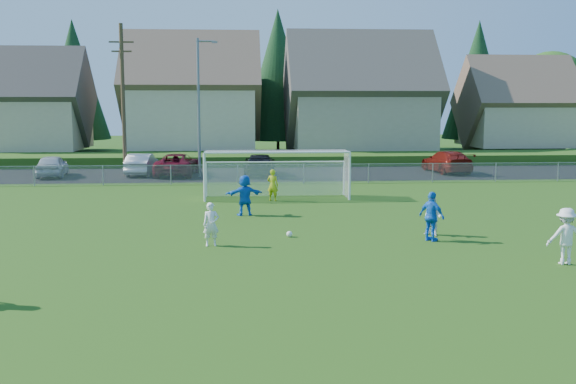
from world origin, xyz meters
The scene contains 21 objects.
ground centered at (0.00, 0.00, 0.00)m, with size 160.00×160.00×0.00m, color #193D0C.
asphalt_lot centered at (0.00, 27.50, 0.01)m, with size 60.00×60.00×0.00m, color black.
grass_embankment centered at (0.00, 35.00, 0.40)m, with size 70.00×6.00×0.80m, color #1E420F.
soccer_ball centered at (-0.10, 5.93, 0.11)m, with size 0.22×0.22×0.22m, color white.
player_white_a centered at (-2.93, 4.60, 0.76)m, with size 0.55×0.36×1.52m, color white.
player_white_b centered at (5.25, 5.77, 0.71)m, with size 0.69×0.54×1.42m, color white.
player_white_c centered at (8.06, 1.13, 0.88)m, with size 1.13×0.65×1.76m, color white.
player_blue_a centered at (4.93, 4.84, 0.90)m, with size 1.05×0.44×1.79m, color blue.
player_blue_b centered at (-1.70, 10.83, 0.90)m, with size 1.66×0.53×1.79m, color blue.
goalkeeper centered at (-0.24, 15.02, 0.80)m, with size 0.58×0.38×1.60m, color #CAD118.
car_a centered at (-14.26, 26.88, 0.73)m, with size 1.72×4.28×1.46m, color #B6BBBE.
car_b centered at (-8.48, 27.55, 0.73)m, with size 1.54×4.42×1.46m, color #BDBDBD.
car_c centered at (-6.06, 27.01, 0.74)m, with size 2.47×5.36×1.49m, color maroon.
car_d centered at (-0.51, 26.75, 0.72)m, with size 2.01×4.94×1.43m, color black.
car_g centered at (12.61, 27.49, 0.76)m, with size 2.14×5.27×1.53m, color maroon.
soccer_goal centered at (0.00, 16.05, 1.63)m, with size 7.42×1.90×2.50m.
chainlink_fence centered at (0.00, 22.00, 0.63)m, with size 52.06×0.06×1.20m.
streetlight centered at (-4.45, 26.00, 4.84)m, with size 1.38×0.18×9.00m.
utility_pole centered at (-9.50, 27.00, 5.15)m, with size 1.60×0.26×10.00m.
houses_row centered at (1.97, 42.46, 7.33)m, with size 53.90×11.45×13.27m.
tree_row centered at (1.04, 48.74, 6.91)m, with size 65.98×12.36×13.80m.
Camera 1 is at (-1.98, -18.49, 5.02)m, focal length 42.00 mm.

